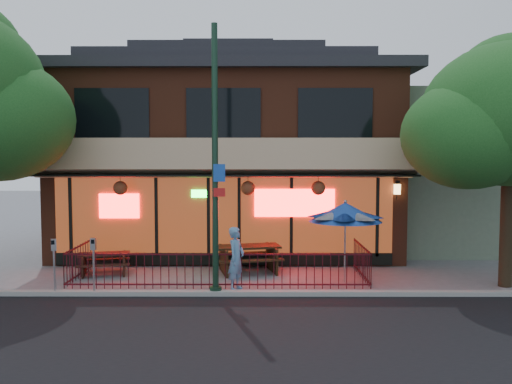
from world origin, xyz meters
TOP-DOWN VIEW (x-y plane):
  - ground at (0.00, 0.00)m, footprint 80.00×80.00m
  - curb at (0.00, -0.50)m, footprint 80.00×0.25m
  - restaurant_building at (0.00, 7.11)m, footprint 12.96×9.49m
  - neighbor_building at (9.00, 7.70)m, footprint 6.00×7.00m
  - patio_fence at (0.00, 0.50)m, footprint 8.44×2.62m
  - street_light at (0.00, -0.40)m, footprint 0.43×0.32m
  - street_tree_right at (8.04, 0.59)m, footprint 4.80×4.80m
  - picnic_table_left at (-3.60, 1.97)m, footprint 1.75×1.48m
  - picnic_table_right at (0.80, 2.29)m, footprint 2.24×1.89m
  - patio_umbrella at (3.60, 0.96)m, footprint 2.08×2.08m
  - pedestrian at (0.52, 0.10)m, footprint 0.63×0.74m
  - parking_meter_near at (-3.17, -0.48)m, footprint 0.14×0.12m
  - parking_meter_far at (-4.20, -0.48)m, footprint 0.16×0.15m

SIDE VIEW (x-z plane):
  - ground at x=0.00m, z-range 0.00..0.00m
  - curb at x=0.00m, z-range 0.00..0.12m
  - picnic_table_left at x=-3.60m, z-range 0.10..0.76m
  - picnic_table_right at x=0.80m, z-range 0.13..0.97m
  - patio_fence at x=0.00m, z-range 0.13..1.13m
  - pedestrian at x=0.52m, z-range 0.00..1.71m
  - parking_meter_far at x=-4.20m, z-range 0.26..1.75m
  - parking_meter_near at x=-3.17m, z-range 0.27..1.77m
  - patio_umbrella at x=3.60m, z-range 0.84..3.22m
  - neighbor_building at x=9.00m, z-range 0.00..6.00m
  - street_light at x=0.00m, z-range -0.35..6.65m
  - restaurant_building at x=0.00m, z-range 0.10..8.15m
  - street_tree_right at x=8.04m, z-range 1.45..8.47m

